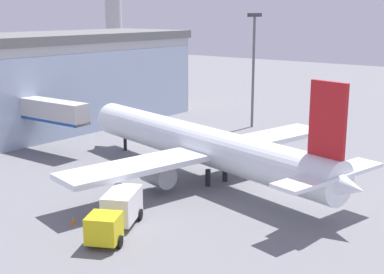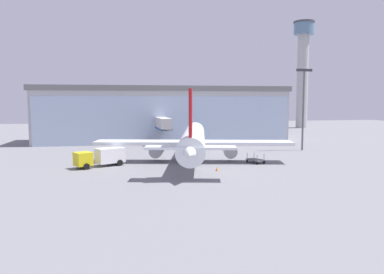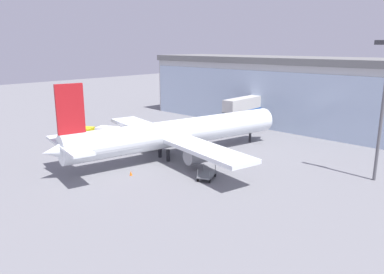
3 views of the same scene
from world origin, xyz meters
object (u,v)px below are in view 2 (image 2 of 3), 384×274
at_px(catering_truck, 102,157).
at_px(safety_cone_nose, 217,169).
at_px(airplane, 193,140).
at_px(control_tower, 303,65).
at_px(jet_bridge, 162,124).
at_px(apron_light_mast, 303,101).
at_px(safety_cone_wingtip, 95,161).
at_px(baggage_cart, 255,160).

xyz_separation_m(catering_truck, safety_cone_nose, (15.65, -6.88, -1.19)).
height_order(catering_truck, safety_cone_nose, catering_truck).
bearing_deg(airplane, safety_cone_nose, -158.35).
distance_m(control_tower, catering_truck, 99.85).
distance_m(control_tower, safety_cone_nose, 95.46).
xyz_separation_m(jet_bridge, catering_truck, (-11.95, -23.25, -3.28)).
bearing_deg(safety_cone_nose, apron_light_mast, 38.66).
xyz_separation_m(airplane, safety_cone_nose, (1.36, -9.27, -3.10)).
bearing_deg(apron_light_mast, jet_bridge, 154.88).
distance_m(control_tower, safety_cone_wingtip, 98.50).
xyz_separation_m(control_tower, safety_cone_nose, (-53.14, -76.14, -22.18)).
bearing_deg(baggage_cart, apron_light_mast, -70.66).
bearing_deg(safety_cone_nose, jet_bridge, 97.00).
distance_m(apron_light_mast, airplane, 26.02).
height_order(jet_bridge, control_tower, control_tower).
height_order(safety_cone_nose, safety_cone_wingtip, same).
bearing_deg(airplane, catering_truck, 112.80).
height_order(jet_bridge, airplane, airplane).
distance_m(baggage_cart, safety_cone_wingtip, 25.07).
relative_size(baggage_cart, safety_cone_nose, 5.80).
relative_size(apron_light_mast, safety_cone_nose, 28.79).
height_order(catering_truck, baggage_cart, catering_truck).
height_order(control_tower, safety_cone_wingtip, control_tower).
relative_size(jet_bridge, apron_light_mast, 0.76).
relative_size(jet_bridge, baggage_cart, 3.75).
bearing_deg(apron_light_mast, airplane, -160.02).
xyz_separation_m(catering_truck, baggage_cart, (23.29, -1.77, -0.97)).
xyz_separation_m(apron_light_mast, safety_cone_wingtip, (-39.23, -7.43, -9.32)).
xyz_separation_m(jet_bridge, airplane, (2.34, -20.86, -1.37)).
relative_size(catering_truck, baggage_cart, 2.35).
bearing_deg(apron_light_mast, safety_cone_wingtip, -169.27).
xyz_separation_m(jet_bridge, baggage_cart, (11.34, -25.03, -4.25)).
relative_size(catering_truck, safety_cone_wingtip, 13.65).
bearing_deg(apron_light_mast, baggage_cart, -139.04).
relative_size(control_tower, baggage_cart, 11.90).
xyz_separation_m(control_tower, apron_light_mast, (-30.76, -58.23, -12.86)).
distance_m(airplane, safety_cone_nose, 9.87).
bearing_deg(safety_cone_wingtip, apron_light_mast, 10.73).
relative_size(safety_cone_nose, safety_cone_wingtip, 1.00).
relative_size(airplane, safety_cone_wingtip, 66.01).
relative_size(catering_truck, safety_cone_nose, 13.65).
xyz_separation_m(apron_light_mast, baggage_cart, (-14.74, -12.80, -9.09)).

